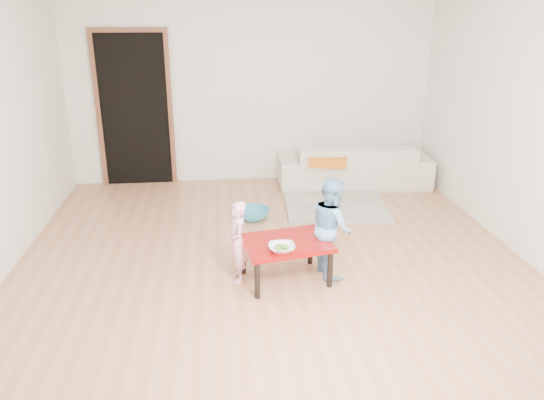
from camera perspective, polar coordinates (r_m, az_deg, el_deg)
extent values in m
cube|color=#B3764C|center=(5.44, -0.22, -5.71)|extent=(5.00, 5.00, 0.01)
cube|color=white|center=(7.46, -2.20, 11.89)|extent=(5.00, 0.02, 2.60)
cube|color=white|center=(5.81, 25.34, 7.60)|extent=(0.02, 5.00, 2.60)
imported|color=silver|center=(7.46, 8.75, 3.80)|extent=(2.10, 0.90, 0.60)
cube|color=orange|center=(7.08, 6.04, 4.39)|extent=(0.58, 0.54, 0.13)
imported|color=white|center=(4.58, 1.06, -5.18)|extent=(0.23, 0.23, 0.06)
imported|color=pink|center=(4.78, -3.74, -4.52)|extent=(0.21, 0.30, 0.76)
imported|color=#65BAEA|center=(4.90, 6.43, -2.88)|extent=(0.41, 0.50, 0.93)
imported|color=teal|center=(6.26, -2.09, -1.50)|extent=(0.40, 0.40, 0.12)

